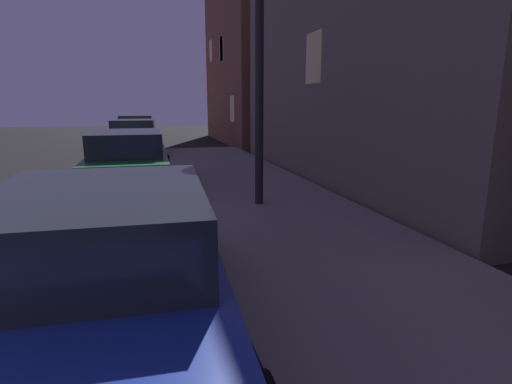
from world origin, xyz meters
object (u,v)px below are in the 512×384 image
car_blue (102,278)px  car_yellow_cab (136,128)px  car_green (129,161)px  street_lamp (259,25)px  car_silver (134,138)px

car_blue → car_yellow_cab: (-0.00, 19.90, 0.01)m
car_green → car_blue: bearing=-90.0°
car_yellow_cab → street_lamp: size_ratio=0.91×
car_blue → car_yellow_cab: same height
car_silver → car_blue: bearing=-90.0°
car_green → street_lamp: size_ratio=0.88×
car_silver → street_lamp: size_ratio=0.85×
car_green → street_lamp: street_lamp is taller
car_silver → car_yellow_cab: (-0.00, 6.19, 0.02)m
car_blue → car_silver: (-0.00, 13.72, -0.00)m
car_silver → car_yellow_cab: size_ratio=0.93×
car_green → car_yellow_cab: same height
car_blue → street_lamp: (2.50, 4.13, 2.73)m
car_silver → car_yellow_cab: 6.19m
car_blue → car_yellow_cab: size_ratio=1.03×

